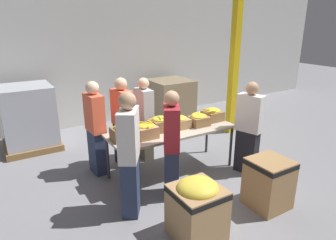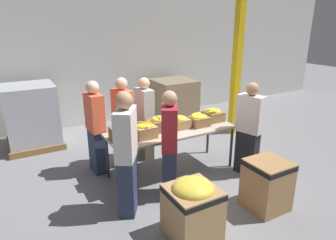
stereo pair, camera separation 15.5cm
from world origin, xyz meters
TOP-DOWN VIEW (x-y plane):
  - ground_plane at (0.00, 0.00)m, footprint 30.00×30.00m
  - wall_back at (0.00, 3.40)m, footprint 16.00×0.08m
  - sorting_table at (0.00, 0.00)m, footprint 2.27×0.84m
  - banana_box_0 at (-0.93, 0.01)m, footprint 0.33×0.29m
  - banana_box_1 at (-0.55, -0.09)m, footprint 0.33×0.32m
  - banana_box_2 at (-0.19, 0.07)m, footprint 0.33×0.32m
  - banana_box_3 at (0.16, 0.02)m, footprint 0.33×0.34m
  - banana_box_4 at (0.54, -0.06)m, footprint 0.33×0.29m
  - banana_box_5 at (0.93, 0.04)m, footprint 0.36×0.33m
  - volunteer_0 at (-1.15, 0.68)m, footprint 0.25×0.46m
  - volunteer_1 at (-0.41, -0.65)m, footprint 0.42×0.51m
  - volunteer_2 at (-0.61, 0.75)m, footprint 0.29×0.48m
  - volunteer_3 at (-1.13, -0.72)m, footprint 0.46×0.53m
  - volunteer_4 at (-0.14, 0.79)m, footprint 0.22×0.44m
  - volunteer_5 at (1.17, -0.67)m, footprint 0.35×0.49m
  - donation_bin_0 at (-0.64, -1.62)m, footprint 0.60×0.60m
  - donation_bin_1 at (0.66, -1.62)m, footprint 0.55×0.55m
  - support_pillar at (2.33, 1.03)m, footprint 0.17×0.17m
  - pallet_stack_0 at (1.52, 2.52)m, footprint 1.12×1.12m
  - pallet_stack_1 at (-2.02, 2.51)m, footprint 1.10×1.10m

SIDE VIEW (x-z plane):
  - ground_plane at x=0.00m, z-range 0.00..0.00m
  - donation_bin_1 at x=0.66m, z-range 0.03..0.77m
  - donation_bin_0 at x=-0.64m, z-range 0.02..0.83m
  - pallet_stack_0 at x=1.52m, z-range -0.01..1.12m
  - pallet_stack_1 at x=-2.02m, z-range -0.01..1.35m
  - sorting_table at x=0.00m, z-range 0.35..1.17m
  - volunteer_4 at x=-0.14m, z-range 0.00..1.62m
  - volunteer_5 at x=1.17m, z-range -0.01..1.66m
  - volunteer_2 at x=-0.61m, z-range -0.01..1.67m
  - volunteer_0 at x=-1.15m, z-range -0.01..1.67m
  - volunteer_1 at x=-0.41m, z-range -0.01..1.68m
  - volunteer_3 at x=-1.13m, z-range -0.01..1.77m
  - banana_box_4 at x=0.54m, z-range 0.81..1.05m
  - banana_box_3 at x=0.16m, z-range 0.81..1.05m
  - banana_box_5 at x=0.93m, z-range 0.82..1.07m
  - banana_box_1 at x=-0.55m, z-range 0.81..1.08m
  - banana_box_2 at x=-0.19m, z-range 0.81..1.09m
  - banana_box_0 at x=-0.93m, z-range 0.81..1.11m
  - wall_back at x=0.00m, z-range 0.00..4.00m
  - support_pillar at x=2.33m, z-range 0.00..4.00m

